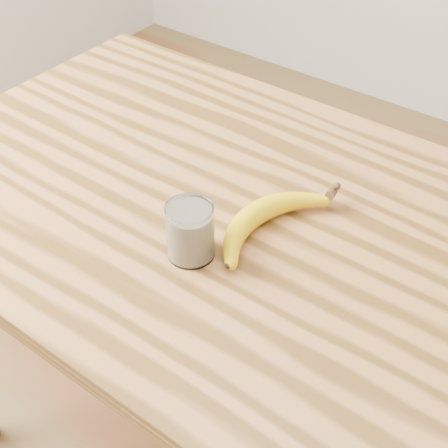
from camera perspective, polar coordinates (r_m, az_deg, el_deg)
The scene contains 3 objects.
table at distance 1.19m, azimuth -0.93°, elevation -2.41°, with size 1.20×0.80×0.90m.
smoothie_glass at distance 0.97m, azimuth -3.10°, elevation -0.73°, with size 0.08×0.08×0.10m.
banana at distance 1.05m, azimuth 2.88°, elevation 0.97°, with size 0.12×0.33×0.04m, color #DCB108, non-canonical shape.
Camera 1 is at (0.53, -0.68, 1.60)m, focal length 50.00 mm.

